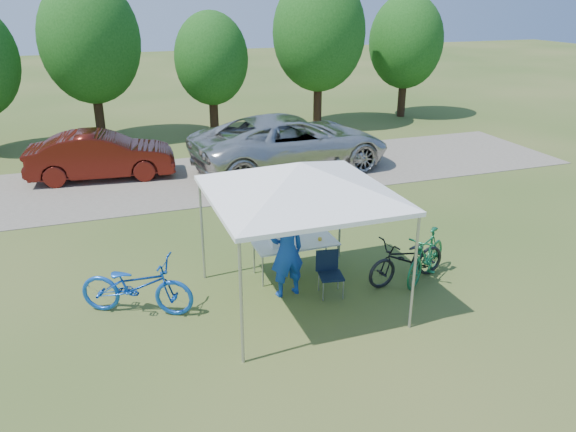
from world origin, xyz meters
The scene contains 14 objects.
ground centered at (0.00, 0.00, 0.00)m, with size 100.00×100.00×0.00m, color #2D5119.
gravel_strip centered at (0.00, 8.00, 0.01)m, with size 24.00×5.00×0.02m, color gray.
canopy centered at (0.00, 0.00, 2.65)m, with size 4.53×4.53×3.00m.
treeline centered at (-0.29, 14.05, 3.53)m, with size 24.89×4.28×6.30m.
folding_table centered at (0.32, 1.05, 0.66)m, with size 1.70×0.71×0.70m.
folding_chair centered at (0.65, 0.10, 0.51)m, with size 0.51×0.53×0.86m.
cooler centered at (0.00, 1.05, 0.87)m, with size 0.47×0.32×0.34m.
ice_cream_cup centered at (0.83, 1.00, 0.73)m, with size 0.08×0.08×0.06m, color gold.
cyclist centered at (-0.14, 0.30, 0.93)m, with size 0.68×0.45×1.86m, color #143FA5.
bike_blue centered at (-2.90, 0.58, 0.55)m, with size 0.72×2.08×1.09m, color blue.
bike_green centered at (2.71, -0.04, 0.52)m, with size 0.49×1.72×1.03m, color #17673B.
bike_dark centered at (2.32, 0.01, 0.48)m, with size 0.64×1.84×0.97m, color black.
minivan centered at (2.70, 7.96, 0.92)m, with size 2.99×6.49×1.80m, color beige.
sedan centered at (-3.15, 9.10, 0.75)m, with size 1.54×4.41×1.45m, color #50140D.
Camera 1 is at (-3.29, -8.71, 5.45)m, focal length 35.00 mm.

